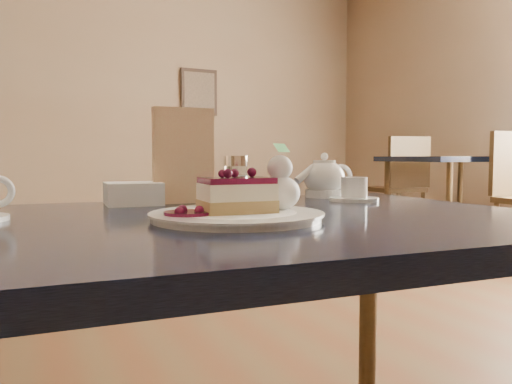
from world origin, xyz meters
name	(u,v)px	position (x,y,z in m)	size (l,w,h in m)	color
main_table	(227,260)	(0.03, 0.01, 0.64)	(1.20, 0.85, 0.72)	black
dessert_plate	(237,216)	(0.03, -0.04, 0.72)	(0.27, 0.27, 0.01)	white
cheesecake_slice	(237,195)	(0.03, -0.04, 0.76)	(0.12, 0.09, 0.06)	tan
whipped_cream	(280,193)	(0.11, -0.04, 0.76)	(0.07, 0.07, 0.06)	white
berry_sauce	(188,213)	(-0.05, -0.04, 0.73)	(0.08, 0.08, 0.01)	#3E0D21
tea_set	(330,181)	(0.42, 0.26, 0.76)	(0.16, 0.23, 0.10)	white
menu_card	(184,156)	(0.05, 0.29, 0.82)	(0.13, 0.03, 0.21)	#FFECA8
sugar_shaker	(236,178)	(0.17, 0.28, 0.77)	(0.06, 0.06, 0.10)	white
napkin_stack	(133,193)	(-0.06, 0.30, 0.74)	(0.11, 0.11, 0.05)	white
bg_table_far_right	(454,241)	(3.20, 2.34, 0.08)	(1.18, 2.00, 1.33)	black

